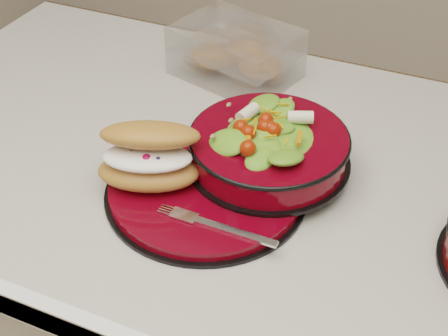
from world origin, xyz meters
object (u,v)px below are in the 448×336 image
at_px(salad_bowl, 269,142).
at_px(dinner_plate, 206,189).
at_px(island_counter, 225,329).
at_px(fork, 219,227).
at_px(croissant, 150,156).
at_px(pastry_box, 236,54).

bearing_deg(salad_bowl, dinner_plate, -127.38).
height_order(island_counter, fork, fork).
bearing_deg(croissant, island_counter, 40.49).
bearing_deg(fork, croissant, 68.91).
height_order(salad_bowl, croissant, salad_bowl).
xyz_separation_m(dinner_plate, fork, (0.05, -0.08, 0.01)).
relative_size(island_counter, croissant, 7.41).
xyz_separation_m(fork, pastry_box, (-0.15, 0.41, 0.02)).
xyz_separation_m(dinner_plate, salad_bowl, (0.06, 0.08, 0.05)).
xyz_separation_m(dinner_plate, pastry_box, (-0.09, 0.34, 0.03)).
height_order(croissant, fork, croissant).
bearing_deg(pastry_box, salad_bowl, -42.85).
height_order(salad_bowl, fork, salad_bowl).
bearing_deg(island_counter, dinner_plate, -83.81).
relative_size(dinner_plate, fork, 1.93).
distance_m(dinner_plate, fork, 0.09).
bearing_deg(dinner_plate, croissant, -162.16).
bearing_deg(fork, dinner_plate, 35.94).
relative_size(dinner_plate, salad_bowl, 1.20).
relative_size(dinner_plate, pastry_box, 1.21).
bearing_deg(fork, salad_bowl, -3.09).
relative_size(dinner_plate, croissant, 1.78).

